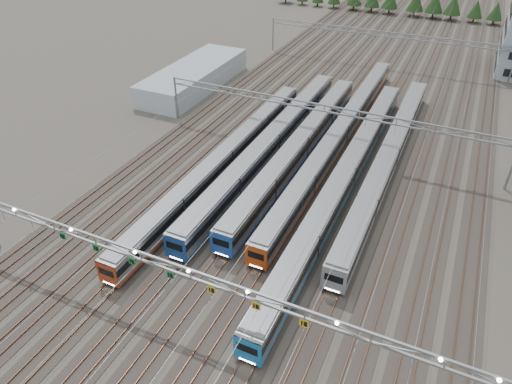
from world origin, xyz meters
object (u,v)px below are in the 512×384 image
at_px(train_c, 299,146).
at_px(gantry_far, 384,38).
at_px(train_b, 271,143).
at_px(train_e, 345,176).
at_px(train_d, 340,133).
at_px(gantry_near, 189,276).
at_px(train_f, 389,157).
at_px(west_shed, 194,77).
at_px(train_a, 225,159).
at_px(gantry_mid, 324,114).

distance_m(train_c, gantry_far, 49.63).
distance_m(train_b, train_e, 14.18).
height_order(train_c, train_d, train_c).
distance_m(gantry_near, gantry_far, 85.12).
xyz_separation_m(train_f, west_shed, (-44.40, 16.14, 0.15)).
bearing_deg(train_a, train_e, 9.13).
relative_size(gantry_mid, west_shed, 1.88).
height_order(train_a, gantry_far, gantry_far).
bearing_deg(train_c, train_d, 58.07).
bearing_deg(west_shed, train_d, -18.34).
height_order(train_e, gantry_mid, gantry_mid).
bearing_deg(train_b, gantry_far, 82.38).
height_order(train_b, gantry_mid, gantry_mid).
bearing_deg(train_f, train_c, -168.22).
bearing_deg(train_e, train_c, 149.17).
distance_m(train_f, gantry_near, 40.47).
bearing_deg(train_c, train_e, -30.83).
bearing_deg(train_b, west_shed, 142.86).
height_order(train_a, train_f, train_f).
relative_size(train_c, gantry_near, 0.93).
distance_m(train_d, gantry_far, 42.46).
xyz_separation_m(gantry_near, west_shed, (-33.10, 54.68, -4.85)).
height_order(train_b, train_c, train_b).
relative_size(gantry_mid, gantry_far, 1.00).
bearing_deg(train_e, west_shed, 148.63).
bearing_deg(gantry_near, train_e, 77.38).
bearing_deg(west_shed, train_e, -31.37).
bearing_deg(train_a, west_shed, 128.81).
bearing_deg(train_f, train_e, -118.80).
xyz_separation_m(gantry_near, gantry_mid, (0.05, 40.12, -0.70)).
distance_m(train_e, train_f, 9.34).
bearing_deg(train_e, train_f, 61.20).
relative_size(train_c, train_d, 0.78).
distance_m(train_d, west_shed, 37.29).
bearing_deg(train_f, gantry_far, 103.58).
bearing_deg(gantry_near, train_a, 112.20).
height_order(train_a, west_shed, west_shed).
height_order(train_e, train_f, train_e).
bearing_deg(train_f, train_d, 153.92).
height_order(train_b, train_d, train_b).
bearing_deg(train_a, gantry_mid, 48.38).
bearing_deg(train_d, train_b, -137.47).
xyz_separation_m(gantry_near, gantry_far, (0.05, 85.12, -0.70)).
height_order(train_a, train_d, train_a).
bearing_deg(gantry_near, train_f, 73.66).
relative_size(train_a, gantry_mid, 0.96).
relative_size(train_a, gantry_near, 0.96).
relative_size(train_d, gantry_near, 1.18).
height_order(train_d, train_f, train_f).
bearing_deg(train_d, train_a, -131.08).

